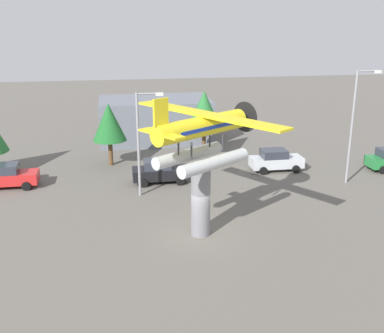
% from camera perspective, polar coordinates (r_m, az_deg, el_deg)
% --- Properties ---
extents(ground_plane, '(140.00, 140.00, 0.00)m').
position_cam_1_polar(ground_plane, '(27.28, 1.03, -8.21)').
color(ground_plane, '#605B54').
extents(display_pedestal, '(1.10, 1.10, 4.18)m').
position_cam_1_polar(display_pedestal, '(26.43, 1.06, -4.13)').
color(display_pedestal, slate).
rests_on(display_pedestal, ground).
extents(floatplane_monument, '(7.13, 9.17, 4.00)m').
position_cam_1_polar(floatplane_monument, '(25.36, 1.32, 3.86)').
color(floatplane_monument, silver).
rests_on(floatplane_monument, display_pedestal).
extents(car_near_red, '(4.20, 2.02, 1.76)m').
position_cam_1_polar(car_near_red, '(36.66, -21.55, -1.07)').
color(car_near_red, red).
rests_on(car_near_red, ground).
extents(car_mid_black, '(4.20, 2.02, 1.76)m').
position_cam_1_polar(car_mid_black, '(35.22, -3.94, -0.57)').
color(car_mid_black, black).
rests_on(car_mid_black, ground).
extents(car_far_silver, '(4.20, 2.02, 1.76)m').
position_cam_1_polar(car_far_silver, '(38.45, 10.14, 0.78)').
color(car_far_silver, silver).
rests_on(car_far_silver, ground).
extents(streetlight_primary, '(1.84, 0.28, 7.21)m').
position_cam_1_polar(streetlight_primary, '(31.83, -6.19, 3.65)').
color(streetlight_primary, gray).
rests_on(streetlight_primary, ground).
extents(streetlight_secondary, '(1.84, 0.28, 8.39)m').
position_cam_1_polar(streetlight_secondary, '(36.06, 19.21, 5.42)').
color(streetlight_secondary, gray).
rests_on(streetlight_secondary, ground).
extents(storefront_building, '(10.85, 6.83, 4.18)m').
position_cam_1_polar(storefront_building, '(47.31, -4.51, 5.72)').
color(storefront_building, slate).
rests_on(storefront_building, ground).
extents(tree_east, '(2.79, 2.79, 5.24)m').
position_cam_1_polar(tree_east, '(39.18, -10.06, 5.31)').
color(tree_east, brown).
rests_on(tree_east, ground).
extents(tree_center_back, '(3.11, 3.11, 5.88)m').
position_cam_1_polar(tree_center_back, '(41.05, 1.49, 6.80)').
color(tree_center_back, brown).
rests_on(tree_center_back, ground).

